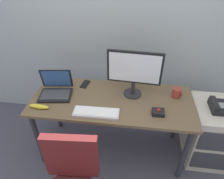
{
  "coord_description": "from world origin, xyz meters",
  "views": [
    {
      "loc": [
        0.2,
        -1.53,
        1.98
      ],
      "look_at": [
        0.0,
        0.0,
        0.86
      ],
      "focal_mm": 32.46,
      "sensor_mm": 36.0,
      "label": 1
    }
  ],
  "objects": [
    {
      "name": "ground_plane",
      "position": [
        0.0,
        0.0,
        0.0
      ],
      "size": [
        8.0,
        8.0,
        0.0
      ],
      "primitive_type": "plane",
      "color": "#4A4857"
    },
    {
      "name": "file_cabinet",
      "position": [
        1.03,
        0.07,
        0.34
      ],
      "size": [
        0.42,
        0.53,
        0.68
      ],
      "color": "beige",
      "rests_on": "ground"
    },
    {
      "name": "keyboard",
      "position": [
        -0.11,
        -0.22,
        0.75
      ],
      "size": [
        0.41,
        0.14,
        0.03
      ],
      "color": "silver",
      "rests_on": "desk"
    },
    {
      "name": "trackball_mouse",
      "position": [
        0.43,
        -0.15,
        0.76
      ],
      "size": [
        0.11,
        0.09,
        0.07
      ],
      "color": "black",
      "rests_on": "desk"
    },
    {
      "name": "monitor_main",
      "position": [
        0.19,
        0.11,
        1.01
      ],
      "size": [
        0.51,
        0.18,
        0.47
      ],
      "color": "#262628",
      "rests_on": "desk"
    },
    {
      "name": "desk",
      "position": [
        0.0,
        0.0,
        0.65
      ],
      "size": [
        1.57,
        0.66,
        0.74
      ],
      "color": "brown",
      "rests_on": "ground"
    },
    {
      "name": "coffee_mug",
      "position": [
        0.62,
        0.13,
        0.79
      ],
      "size": [
        0.09,
        0.08,
        0.1
      ],
      "color": "maroon",
      "rests_on": "desk"
    },
    {
      "name": "cell_phone",
      "position": [
        -0.32,
        0.22,
        0.74
      ],
      "size": [
        0.09,
        0.15,
        0.01
      ],
      "primitive_type": "cube",
      "rotation": [
        0.0,
        0.0,
        -0.17
      ],
      "color": "black",
      "rests_on": "desk"
    },
    {
      "name": "back_wall",
      "position": [
        0.0,
        0.68,
        1.4
      ],
      "size": [
        6.0,
        0.1,
        2.8
      ],
      "primitive_type": "cube",
      "color": "#A3ACB0",
      "rests_on": "ground"
    },
    {
      "name": "desk_phone",
      "position": [
        1.02,
        0.05,
        0.72
      ],
      "size": [
        0.17,
        0.2,
        0.09
      ],
      "color": "black",
      "rests_on": "file_cabinet"
    },
    {
      "name": "banana",
      "position": [
        -0.65,
        -0.21,
        0.76
      ],
      "size": [
        0.19,
        0.05,
        0.04
      ],
      "primitive_type": "ellipsoid",
      "rotation": [
        0.0,
        0.0,
        3.09
      ],
      "color": "yellow",
      "rests_on": "desk"
    },
    {
      "name": "laptop",
      "position": [
        -0.57,
        0.03,
        0.79
      ],
      "size": [
        0.34,
        0.3,
        0.24
      ],
      "color": "black",
      "rests_on": "desk"
    }
  ]
}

